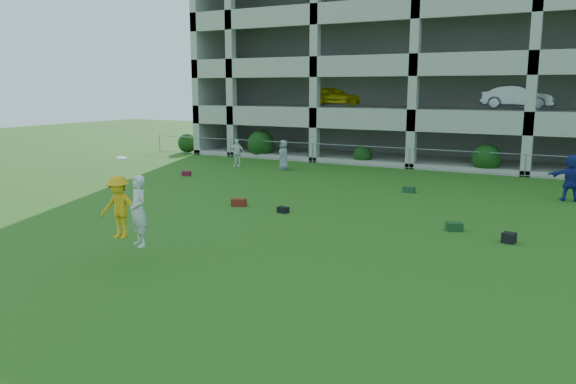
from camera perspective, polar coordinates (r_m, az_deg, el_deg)
The scene contains 14 objects.
ground at distance 15.17m, azimuth -8.49°, elevation -6.75°, with size 100.00×100.00×0.00m, color #235114.
bystander_b at distance 32.48m, azimuth -5.22°, elevation 3.99°, with size 0.93×0.39×1.58m, color white.
bystander_c at distance 30.93m, azimuth -0.44°, elevation 3.78°, with size 0.81×0.53×1.65m, color gray.
bystander_d at distance 25.09m, azimuth 26.83°, elevation 1.30°, with size 1.74×0.55×1.88m, color navy.
bag_red_a at distance 21.61m, azimuth -5.02°, elevation -1.07°, with size 0.55×0.30×0.28m, color #5E2010.
bag_black_b at distance 20.39m, azimuth -0.51°, elevation -1.82°, with size 0.40×0.25×0.22m, color black.
bag_green_c at distance 18.66m, azimuth 16.53°, elevation -3.37°, with size 0.50×0.35×0.26m, color #133312.
crate_d at distance 17.72m, azimuth 21.53°, elevation -4.34°, with size 0.35×0.35×0.30m, color black.
bag_red_f at distance 29.40m, azimuth -10.27°, elevation 1.86°, with size 0.45×0.28×0.24m, color #5B0F21.
bag_green_g at distance 24.89m, azimuth 12.19°, elevation 0.24°, with size 0.50×0.30×0.25m, color #153B1C.
frisbee_contest at distance 15.02m, azimuth -16.23°, elevation -1.59°, with size 1.82×0.91×2.22m.
parking_garage at distance 40.25m, azimuth 16.07°, elevation 12.34°, with size 30.00×14.00×12.00m.
fence at distance 32.02m, azimuth 12.23°, elevation 3.38°, with size 36.06×0.06×1.20m.
shrub_row at distance 31.67m, azimuth 20.67°, elevation 4.50°, with size 34.38×2.52×3.50m.
Camera 1 is at (8.74, -11.56, 4.48)m, focal length 35.00 mm.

